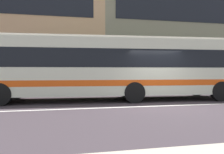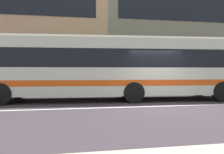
% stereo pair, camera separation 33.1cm
% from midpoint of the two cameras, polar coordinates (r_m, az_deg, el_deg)
% --- Properties ---
extents(ground_plane, '(160.00, 160.00, 0.00)m').
position_cam_midpoint_polar(ground_plane, '(9.46, 14.91, -7.67)').
color(ground_plane, '#3F363C').
extents(lane_centre_line, '(60.00, 0.16, 0.01)m').
position_cam_midpoint_polar(lane_centre_line, '(9.46, 14.91, -7.64)').
color(lane_centre_line, silver).
rests_on(lane_centre_line, ground_plane).
extents(hedge_row_far, '(18.64, 1.10, 1.05)m').
position_cam_midpoint_polar(hedge_row_far, '(16.31, 18.84, -1.96)').
color(hedge_row_far, '#1E5217').
rests_on(hedge_row_far, ground_plane).
extents(apartment_block_right, '(22.74, 11.88, 12.74)m').
position_cam_midpoint_polar(apartment_block_right, '(28.18, 21.31, 11.41)').
color(apartment_block_right, gray).
rests_on(apartment_block_right, ground_plane).
extents(transit_bus, '(12.61, 3.27, 3.21)m').
position_cam_midpoint_polar(transit_bus, '(10.97, 1.57, 2.95)').
color(transit_bus, beige).
rests_on(transit_bus, ground_plane).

